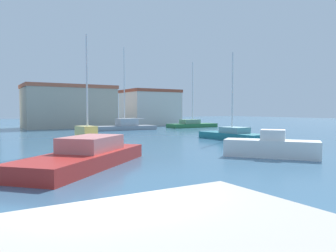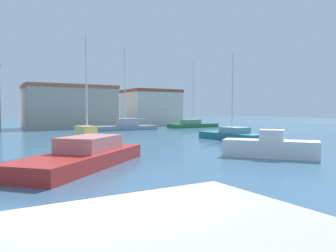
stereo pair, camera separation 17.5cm
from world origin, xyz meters
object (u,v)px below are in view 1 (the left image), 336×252
object	(u,v)px
motorboat_white_mid_harbor	(271,147)
sailboat_grey_center_channel	(125,126)
motorboat_red_near_pier	(85,156)
sailboat_green_distant_north	(192,124)
sailboat_yellow_far_left	(87,140)
sailboat_teal_inner_mooring	(232,135)

from	to	relation	value
motorboat_white_mid_harbor	sailboat_grey_center_channel	world-z (taller)	sailboat_grey_center_channel
motorboat_red_near_pier	sailboat_green_distant_north	bearing A→B (deg)	46.64
sailboat_grey_center_channel	sailboat_green_distant_north	world-z (taller)	sailboat_grey_center_channel
motorboat_white_mid_harbor	sailboat_grey_center_channel	size ratio (longest dim) A/B	0.45
sailboat_grey_center_channel	sailboat_green_distant_north	size ratio (longest dim) A/B	1.10
sailboat_grey_center_channel	sailboat_green_distant_north	bearing A→B (deg)	2.92
motorboat_white_mid_harbor	sailboat_grey_center_channel	distance (m)	26.94
motorboat_white_mid_harbor	sailboat_green_distant_north	distance (m)	30.73
sailboat_yellow_far_left	motorboat_red_near_pier	bearing A→B (deg)	-107.90
motorboat_white_mid_harbor	sailboat_green_distant_north	bearing A→B (deg)	62.74
motorboat_red_near_pier	sailboat_teal_inner_mooring	bearing A→B (deg)	24.28
motorboat_white_mid_harbor	motorboat_red_near_pier	world-z (taller)	motorboat_white_mid_harbor
sailboat_yellow_far_left	sailboat_teal_inner_mooring	world-z (taller)	sailboat_teal_inner_mooring
sailboat_teal_inner_mooring	sailboat_grey_center_channel	bearing A→B (deg)	97.59
motorboat_white_mid_harbor	sailboat_grey_center_channel	bearing A→B (deg)	83.34
sailboat_grey_center_channel	motorboat_white_mid_harbor	bearing A→B (deg)	-96.66
sailboat_teal_inner_mooring	sailboat_green_distant_north	bearing A→B (deg)	64.75
sailboat_teal_inner_mooring	sailboat_grey_center_channel	xyz separation A→B (m)	(-2.36, 17.67, 0.09)
sailboat_yellow_far_left	motorboat_white_mid_harbor	size ratio (longest dim) A/B	1.58
motorboat_red_near_pier	sailboat_green_distant_north	world-z (taller)	sailboat_green_distant_north
motorboat_red_near_pier	sailboat_green_distant_north	xyz separation A→B (m)	(23.60, 25.00, -0.04)
motorboat_red_near_pier	motorboat_white_mid_harbor	bearing A→B (deg)	-13.67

